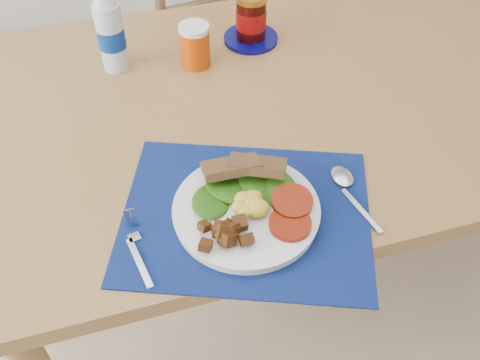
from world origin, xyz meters
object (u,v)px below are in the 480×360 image
at_px(breakfast_plate, 244,210).
at_px(water_bottle, 110,32).
at_px(chair_far, 201,24).
at_px(jam_on_saucer, 251,21).
at_px(juice_glass, 195,47).

xyz_separation_m(breakfast_plate, water_bottle, (-0.16, 0.54, 0.07)).
height_order(chair_far, breakfast_plate, chair_far).
distance_m(breakfast_plate, jam_on_saucer, 0.59).
distance_m(chair_far, water_bottle, 0.66).
bearing_deg(jam_on_saucer, water_bottle, -176.83).
height_order(chair_far, water_bottle, chair_far).
xyz_separation_m(chair_far, water_bottle, (-0.32, -0.49, 0.32)).
height_order(chair_far, juice_glass, chair_far).
relative_size(chair_far, breakfast_plate, 3.88).
relative_size(breakfast_plate, jam_on_saucer, 1.90).
bearing_deg(juice_glass, water_bottle, 166.88).
bearing_deg(water_bottle, jam_on_saucer, 3.17).
xyz_separation_m(chair_far, juice_glass, (-0.13, -0.53, 0.27)).
bearing_deg(breakfast_plate, juice_glass, 98.08).
height_order(water_bottle, jam_on_saucer, water_bottle).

